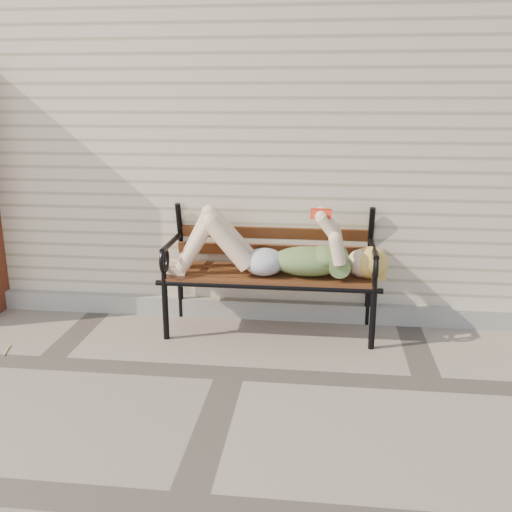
# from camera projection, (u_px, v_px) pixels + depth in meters

# --- Properties ---
(ground) EXTENTS (80.00, 80.00, 0.00)m
(ground) POSITION_uv_depth(u_px,v_px,m) (230.00, 373.00, 3.68)
(ground) COLOR gray
(ground) RESTS_ON ground
(house_wall) EXTENTS (8.00, 4.00, 3.00)m
(house_wall) POSITION_uv_depth(u_px,v_px,m) (273.00, 117.00, 6.14)
(house_wall) COLOR beige
(house_wall) RESTS_ON ground
(foundation_strip) EXTENTS (8.00, 0.10, 0.15)m
(foundation_strip) POSITION_uv_depth(u_px,v_px,m) (249.00, 309.00, 4.58)
(foundation_strip) COLOR #9D9A8E
(foundation_strip) RESTS_ON ground
(garden_bench) EXTENTS (1.68, 0.67, 1.09)m
(garden_bench) POSITION_uv_depth(u_px,v_px,m) (271.00, 250.00, 4.27)
(garden_bench) COLOR black
(garden_bench) RESTS_ON ground
(reading_woman) EXTENTS (1.59, 0.36, 0.50)m
(reading_woman) POSITION_uv_depth(u_px,v_px,m) (272.00, 250.00, 4.13)
(reading_woman) COLOR #0A414C
(reading_woman) RESTS_ON ground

